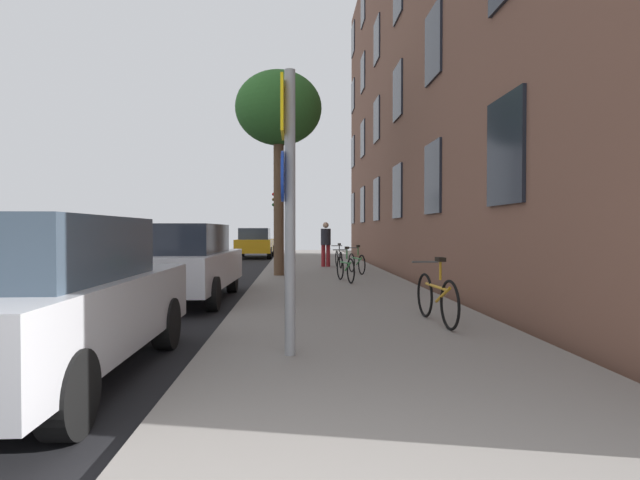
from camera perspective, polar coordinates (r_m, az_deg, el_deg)
name	(u,v)px	position (r m, az deg, el deg)	size (l,w,h in m)	color
ground_plane	(219,276)	(16.87, -11.41, -4.04)	(41.80, 41.80, 0.00)	#332D28
road_asphalt	(155,276)	(17.30, -18.32, -3.93)	(7.00, 38.00, 0.01)	black
sidewalk	(325,274)	(16.71, 0.58, -3.86)	(4.20, 38.00, 0.12)	gray
building_facade	(406,62)	(17.39, 9.77, 19.31)	(0.56, 27.00, 13.86)	brown
sign_post	(288,191)	(5.55, -3.70, 5.64)	(0.16, 0.60, 3.14)	gray
traffic_light	(277,212)	(25.05, -4.88, 3.23)	(0.43, 0.24, 3.38)	black
tree_near	(279,111)	(15.92, -4.73, 14.44)	(2.65, 2.65, 6.26)	brown
bicycle_0	(437,297)	(7.67, 13.13, -6.35)	(0.42, 1.77, 0.99)	black
bicycle_1	(345,268)	(13.53, 2.90, -3.19)	(0.47, 1.67, 0.95)	black
bicycle_2	(357,262)	(16.14, 4.19, -2.55)	(0.50, 1.62, 0.92)	black
bicycle_3	(339,258)	(18.70, 2.15, -2.07)	(0.42, 1.62, 0.91)	black
pedestrian_0	(326,241)	(19.14, 0.66, -0.14)	(0.49, 0.49, 1.70)	maroon
car_0	(47,299)	(5.51, -28.68, -5.89)	(1.77, 4.24, 1.62)	#B7B7BC
car_1	(185,262)	(10.94, -15.11, -2.39)	(1.90, 4.54, 1.62)	silver
car_2	(255,243)	(27.66, -7.40, -0.29)	(1.92, 4.24, 1.62)	orange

